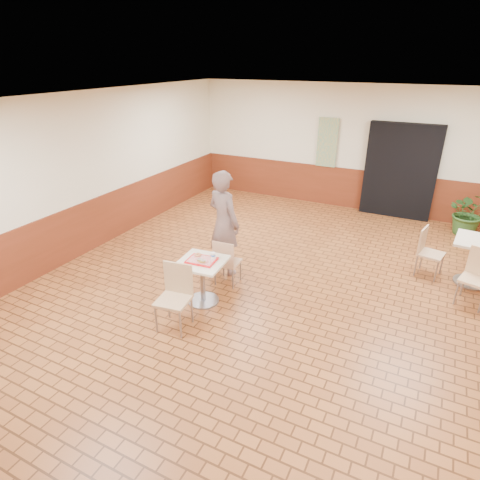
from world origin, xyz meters
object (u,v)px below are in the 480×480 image
at_px(chair_main_back, 226,260).
at_px(serving_tray, 202,260).
at_px(customer, 224,223).
at_px(ring_donut, 198,255).
at_px(second_table, 478,255).
at_px(chair_second_front, 478,274).
at_px(paper_cup, 213,255).
at_px(long_john_donut, 201,261).
at_px(potted_plant, 470,213).
at_px(main_table, 202,275).
at_px(chair_main_front, 175,293).
at_px(chair_second_left, 428,249).

distance_m(chair_main_back, serving_tray, 0.69).
height_order(customer, ring_donut, customer).
bearing_deg(second_table, chair_second_front, -90.71).
bearing_deg(ring_donut, paper_cup, 8.00).
bearing_deg(chair_second_front, long_john_donut, -136.66).
relative_size(ring_donut, potted_plant, 0.11).
distance_m(main_table, long_john_donut, 0.30).
relative_size(ring_donut, long_john_donut, 0.67).
bearing_deg(chair_second_front, customer, -152.19).
relative_size(customer, second_table, 2.32).
xyz_separation_m(long_john_donut, potted_plant, (3.70, 4.93, -0.28)).
xyz_separation_m(serving_tray, ring_donut, (-0.12, 0.08, 0.03)).
relative_size(main_table, potted_plant, 0.74).
relative_size(main_table, chair_main_back, 0.88).
bearing_deg(potted_plant, second_table, -88.28).
height_order(customer, paper_cup, customer).
xyz_separation_m(chair_main_front, chair_second_front, (3.83, 2.56, -0.03)).
bearing_deg(chair_main_front, main_table, 79.43).
xyz_separation_m(ring_donut, long_john_donut, (0.16, -0.16, 0.00)).
distance_m(serving_tray, chair_second_front, 4.25).
bearing_deg(paper_cup, potted_plant, 52.71).
bearing_deg(potted_plant, ring_donut, -128.97).
height_order(main_table, chair_second_left, chair_second_left).
distance_m(main_table, potted_plant, 6.12).
distance_m(serving_tray, paper_cup, 0.19).
relative_size(customer, serving_tray, 4.35).
height_order(serving_tray, paper_cup, paper_cup).
height_order(chair_main_back, chair_second_front, chair_second_front).
bearing_deg(paper_cup, second_table, 33.33).
relative_size(chair_main_back, ring_donut, 7.60).
relative_size(customer, long_john_donut, 11.45).
bearing_deg(long_john_donut, chair_main_front, -96.60).
distance_m(paper_cup, chair_second_left, 3.80).
bearing_deg(ring_donut, long_john_donut, -44.96).
xyz_separation_m(chair_main_front, potted_plant, (3.77, 5.52, -0.04)).
bearing_deg(second_table, serving_tray, -146.38).
xyz_separation_m(paper_cup, chair_second_left, (2.91, 2.42, -0.31)).
height_order(main_table, long_john_donut, long_john_donut).
bearing_deg(chair_main_front, customer, 86.83).
distance_m(serving_tray, chair_second_left, 3.97).
height_order(long_john_donut, potted_plant, potted_plant).
relative_size(chair_main_back, long_john_donut, 5.07).
relative_size(main_table, ring_donut, 6.65).
bearing_deg(serving_tray, potted_plant, 52.36).
distance_m(customer, paper_cup, 0.98).
height_order(chair_second_left, potted_plant, potted_plant).
distance_m(main_table, chair_second_left, 3.96).
bearing_deg(chair_second_left, serving_tray, 141.90).
xyz_separation_m(serving_tray, second_table, (3.81, 2.53, -0.20)).
bearing_deg(main_table, paper_cup, 40.69).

